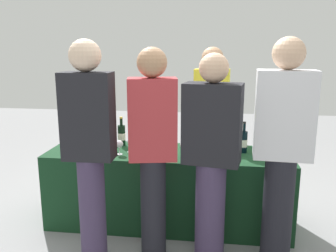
{
  "coord_description": "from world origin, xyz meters",
  "views": [
    {
      "loc": [
        0.43,
        -3.21,
        1.7
      ],
      "look_at": [
        0.0,
        0.0,
        0.97
      ],
      "focal_mm": 38.26,
      "sensor_mm": 36.0,
      "label": 1
    }
  ],
  "objects_px": {
    "guest_1": "(153,147)",
    "ice_bucket": "(86,139)",
    "guest_2": "(212,154)",
    "wine_bottle_4": "(221,138)",
    "wine_bottle_5": "(244,142)",
    "guest_0": "(89,145)",
    "wine_glass_0": "(89,141)",
    "wine_glass_2": "(131,142)",
    "guest_3": "(282,146)",
    "wine_glass_4": "(184,146)",
    "wine_bottle_6": "(267,142)",
    "wine_glass_5": "(198,144)",
    "wine_bottle_2": "(122,135)",
    "wine_bottle_3": "(144,136)",
    "wine_glass_1": "(119,145)",
    "wine_bottle_1": "(108,136)",
    "server_pouring": "(211,119)",
    "wine_bottle_0": "(90,136)",
    "wine_glass_3": "(149,145)"
  },
  "relations": [
    {
      "from": "guest_1",
      "to": "ice_bucket",
      "type": "bearing_deg",
      "value": 133.68
    },
    {
      "from": "ice_bucket",
      "to": "guest_2",
      "type": "xyz_separation_m",
      "value": [
        1.19,
        -0.5,
        0.06
      ]
    },
    {
      "from": "guest_1",
      "to": "wine_bottle_4",
      "type": "bearing_deg",
      "value": 43.16
    },
    {
      "from": "wine_bottle_5",
      "to": "guest_0",
      "type": "relative_size",
      "value": 0.17
    },
    {
      "from": "wine_bottle_4",
      "to": "wine_glass_0",
      "type": "relative_size",
      "value": 2.17
    },
    {
      "from": "wine_glass_2",
      "to": "guest_3",
      "type": "xyz_separation_m",
      "value": [
        1.28,
        -0.48,
        0.14
      ]
    },
    {
      "from": "wine_glass_4",
      "to": "wine_bottle_6",
      "type": "bearing_deg",
      "value": 13.99
    },
    {
      "from": "wine_glass_4",
      "to": "wine_glass_5",
      "type": "relative_size",
      "value": 1.01
    },
    {
      "from": "wine_glass_0",
      "to": "guest_2",
      "type": "height_order",
      "value": "guest_2"
    },
    {
      "from": "wine_bottle_5",
      "to": "guest_1",
      "type": "distance_m",
      "value": 1.0
    },
    {
      "from": "wine_bottle_5",
      "to": "guest_1",
      "type": "xyz_separation_m",
      "value": [
        -0.74,
        -0.65,
        0.11
      ]
    },
    {
      "from": "wine_bottle_2",
      "to": "wine_bottle_3",
      "type": "bearing_deg",
      "value": -12.01
    },
    {
      "from": "wine_glass_1",
      "to": "wine_bottle_1",
      "type": "bearing_deg",
      "value": 128.59
    },
    {
      "from": "wine_glass_1",
      "to": "wine_glass_5",
      "type": "xyz_separation_m",
      "value": [
        0.71,
        0.09,
        0.01
      ]
    },
    {
      "from": "wine_glass_0",
      "to": "server_pouring",
      "type": "height_order",
      "value": "server_pouring"
    },
    {
      "from": "wine_glass_0",
      "to": "wine_glass_1",
      "type": "distance_m",
      "value": 0.33
    },
    {
      "from": "wine_glass_5",
      "to": "wine_bottle_4",
      "type": "bearing_deg",
      "value": 44.0
    },
    {
      "from": "wine_bottle_5",
      "to": "wine_bottle_6",
      "type": "distance_m",
      "value": 0.21
    },
    {
      "from": "wine_bottle_1",
      "to": "wine_glass_5",
      "type": "bearing_deg",
      "value": -8.04
    },
    {
      "from": "wine_bottle_4",
      "to": "wine_glass_1",
      "type": "xyz_separation_m",
      "value": [
        -0.92,
        -0.29,
        -0.01
      ]
    },
    {
      "from": "wine_glass_4",
      "to": "server_pouring",
      "type": "height_order",
      "value": "server_pouring"
    },
    {
      "from": "wine_glass_4",
      "to": "wine_glass_5",
      "type": "distance_m",
      "value": 0.14
    },
    {
      "from": "wine_bottle_1",
      "to": "wine_glass_2",
      "type": "height_order",
      "value": "wine_bottle_1"
    },
    {
      "from": "wine_bottle_3",
      "to": "wine_bottle_1",
      "type": "bearing_deg",
      "value": -173.31
    },
    {
      "from": "wine_glass_1",
      "to": "server_pouring",
      "type": "bearing_deg",
      "value": 40.93
    },
    {
      "from": "wine_bottle_2",
      "to": "wine_bottle_6",
      "type": "bearing_deg",
      "value": -4.19
    },
    {
      "from": "wine_bottle_6",
      "to": "guest_0",
      "type": "relative_size",
      "value": 0.18
    },
    {
      "from": "wine_bottle_0",
      "to": "server_pouring",
      "type": "bearing_deg",
      "value": 21.46
    },
    {
      "from": "wine_glass_0",
      "to": "wine_glass_5",
      "type": "distance_m",
      "value": 1.03
    },
    {
      "from": "wine_bottle_0",
      "to": "wine_bottle_3",
      "type": "relative_size",
      "value": 0.91
    },
    {
      "from": "guest_2",
      "to": "guest_3",
      "type": "bearing_deg",
      "value": 12.57
    },
    {
      "from": "wine_bottle_0",
      "to": "wine_bottle_1",
      "type": "relative_size",
      "value": 0.94
    },
    {
      "from": "ice_bucket",
      "to": "guest_0",
      "type": "height_order",
      "value": "guest_0"
    },
    {
      "from": "wine_bottle_5",
      "to": "guest_2",
      "type": "relative_size",
      "value": 0.18
    },
    {
      "from": "ice_bucket",
      "to": "server_pouring",
      "type": "bearing_deg",
      "value": 27.93
    },
    {
      "from": "wine_bottle_3",
      "to": "wine_bottle_4",
      "type": "bearing_deg",
      "value": 2.58
    },
    {
      "from": "wine_bottle_1",
      "to": "wine_bottle_6",
      "type": "bearing_deg",
      "value": -0.35
    },
    {
      "from": "wine_bottle_0",
      "to": "wine_glass_4",
      "type": "height_order",
      "value": "wine_bottle_0"
    },
    {
      "from": "wine_bottle_1",
      "to": "ice_bucket",
      "type": "height_order",
      "value": "wine_bottle_1"
    },
    {
      "from": "wine_bottle_3",
      "to": "ice_bucket",
      "type": "xyz_separation_m",
      "value": [
        -0.54,
        -0.17,
        -0.01
      ]
    },
    {
      "from": "wine_bottle_2",
      "to": "server_pouring",
      "type": "bearing_deg",
      "value": 24.42
    },
    {
      "from": "wine_bottle_0",
      "to": "ice_bucket",
      "type": "height_order",
      "value": "wine_bottle_0"
    },
    {
      "from": "wine_bottle_2",
      "to": "wine_bottle_6",
      "type": "xyz_separation_m",
      "value": [
        1.4,
        -0.1,
        0.01
      ]
    },
    {
      "from": "wine_bottle_3",
      "to": "wine_glass_2",
      "type": "xyz_separation_m",
      "value": [
        -0.1,
        -0.17,
        -0.03
      ]
    },
    {
      "from": "wine_glass_0",
      "to": "wine_glass_4",
      "type": "height_order",
      "value": "wine_glass_4"
    },
    {
      "from": "guest_3",
      "to": "wine_bottle_5",
      "type": "bearing_deg",
      "value": 115.22
    },
    {
      "from": "wine_bottle_0",
      "to": "wine_glass_5",
      "type": "xyz_separation_m",
      "value": [
        1.08,
        -0.15,
        -0.0
      ]
    },
    {
      "from": "wine_glass_3",
      "to": "ice_bucket",
      "type": "xyz_separation_m",
      "value": [
        -0.63,
        0.1,
        0.01
      ]
    },
    {
      "from": "wine_bottle_4",
      "to": "guest_2",
      "type": "height_order",
      "value": "guest_2"
    },
    {
      "from": "wine_bottle_4",
      "to": "wine_glass_5",
      "type": "distance_m",
      "value": 0.29
    }
  ]
}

